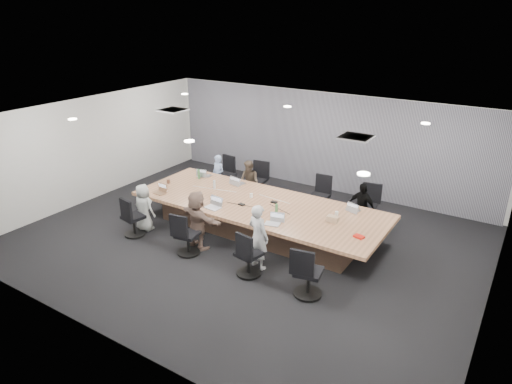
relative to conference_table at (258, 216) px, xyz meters
The scene contains 39 objects.
floor 0.64m from the conference_table, 90.00° to the right, with size 10.00×8.00×0.00m, color black.
ceiling 2.45m from the conference_table, 90.00° to the right, with size 10.00×8.00×0.00m, color white.
wall_back 3.64m from the conference_table, 90.00° to the left, with size 10.00×2.80×0.00m, color beige.
wall_front 4.61m from the conference_table, 90.00° to the right, with size 10.00×2.80×0.00m, color beige.
wall_left 5.12m from the conference_table, behind, with size 8.00×2.80×0.00m, color beige.
wall_right 5.12m from the conference_table, ahead, with size 8.00×2.80×0.00m, color beige.
curtain 3.56m from the conference_table, 90.00° to the left, with size 9.80×0.04×2.80m, color gray.
conference_table is the anchor object (origin of this frame).
chair_0 2.77m from the conference_table, 142.08° to the left, with size 0.56×0.56×0.83m, color black, non-canonical shape.
chair_1 2.04m from the conference_table, 123.69° to the left, with size 0.59×0.59×0.88m, color black, non-canonical shape.
chair_2 1.87m from the conference_table, 65.51° to the left, with size 0.54×0.54×0.81m, color black, non-canonical shape.
chair_3 2.63m from the conference_table, 40.21° to the left, with size 0.58×0.58×0.86m, color black, non-canonical shape.
chair_4 2.90m from the conference_table, 144.11° to the right, with size 0.52×0.52×0.77m, color black, non-canonical shape.
chair_5 1.84m from the conference_table, 112.86° to the right, with size 0.52×0.52×0.77m, color black, non-canonical shape.
chair_6 1.90m from the conference_table, 63.56° to the right, with size 0.52×0.52×0.77m, color black, non-canonical shape.
chair_7 2.74m from the conference_table, 38.31° to the right, with size 0.56×0.56×0.83m, color black, non-canonical shape.
person_0 2.57m from the conference_table, 148.26° to the left, with size 0.43×0.28×1.17m, color #93ABDB.
laptop_0 2.35m from the conference_table, 159.87° to the left, with size 0.29×0.20×0.02m, color #B2B2B7.
person_1 1.77m from the conference_table, 130.01° to the left, with size 0.58×0.45×1.19m, color #4B3D31.
laptop_1 1.43m from the conference_table, 144.78° to the left, with size 0.35×0.24×0.02m, color #B2B2B7.
person_3 2.43m from the conference_table, 33.88° to the left, with size 0.71×0.29×1.21m, color black.
laptop_3 2.19m from the conference_table, 21.70° to the left, with size 0.29×0.20×0.02m, color #B2B2B7.
person_4 2.72m from the conference_table, 150.12° to the right, with size 0.56×0.37×1.15m, color #A9AEAA.
laptop_4 2.51m from the conference_table, 161.19° to the right, with size 0.29×0.20×0.02m, color #8C6647.
person_5 1.55m from the conference_table, 117.96° to the right, with size 1.24×0.39×1.33m, color #775C4F.
laptop_5 1.13m from the conference_table, 131.85° to the right, with size 0.36×0.24×0.02m, color #B2B2B7.
person_6 1.62m from the conference_table, 57.94° to the right, with size 0.51×0.33×1.39m, color #B4B3B7.
laptop_6 1.21m from the conference_table, 43.42° to the right, with size 0.31×0.22×0.02m, color #B2B2B7.
bottle_green_left 2.32m from the conference_table, 166.06° to the left, with size 0.07×0.07×0.25m, color #3C7342.
bottle_green_right 0.85m from the conference_table, 24.15° to the right, with size 0.07×0.07×0.23m, color #3C7342.
bottle_clear 1.52m from the conference_table, behind, with size 0.06×0.06×0.21m, color silver.
cup_white_far 0.54m from the conference_table, 148.92° to the left, with size 0.08×0.08×0.10m, color white.
cup_white_near 1.88m from the conference_table, 10.65° to the left, with size 0.07×0.07×0.09m, color white.
mug_brown 2.68m from the conference_table, behind, with size 0.09×0.09×0.11m, color brown.
mic_left 0.54m from the conference_table, 131.05° to the right, with size 0.14×0.10×0.03m, color black.
mic_right 0.51m from the conference_table, 35.53° to the left, with size 0.14×0.10×0.03m, color black.
stapler 0.79m from the conference_table, 62.60° to the right, with size 0.16×0.04×0.06m, color black.
canvas_bag 1.91m from the conference_table, ahead, with size 0.24×0.15×0.13m, color tan.
snack_packet 2.65m from the conference_table, ahead, with size 0.20×0.13×0.04m, color red.
Camera 1 is at (5.17, -7.74, 4.95)m, focal length 32.00 mm.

